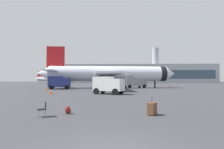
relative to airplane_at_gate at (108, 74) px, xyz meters
name	(u,v)px	position (x,y,z in m)	size (l,w,h in m)	color
airplane_at_gate	(108,74)	(0.00, 0.00, 0.00)	(35.76, 32.35, 10.50)	silver
airplane_taxiing	(55,79)	(-33.35, 55.53, -1.27)	(23.36, 21.06, 6.86)	white
service_truck	(59,82)	(-10.75, -6.04, -2.05)	(5.14, 3.32, 2.90)	navy
fuel_truck	(134,81)	(6.73, 0.49, -1.88)	(6.46, 4.65, 3.20)	gray
cargo_van	(108,84)	(1.12, -19.61, -2.21)	(4.83, 3.71, 2.60)	white
safety_cone_near	(46,89)	(-12.26, -9.56, -3.36)	(0.44, 0.44, 0.61)	#F2590C
safety_cone_mid	(51,91)	(-7.35, -20.07, -3.25)	(0.44, 0.44, 0.82)	#F2590C
safety_cone_far	(169,86)	(15.90, 1.47, -3.27)	(0.44, 0.44, 0.79)	#F2590C
rolling_suitcase	(152,109)	(4.69, -35.44, -3.27)	(0.68, 0.75, 1.10)	brown
traveller_backpack	(68,110)	(-0.53, -35.25, -3.42)	(0.36, 0.40, 0.48)	maroon
gate_chair	(43,108)	(-1.71, -36.21, -3.16)	(0.64, 0.64, 0.86)	black
terminal_building	(137,74)	(15.27, 81.58, 2.70)	(104.72, 18.37, 24.47)	#9EA3AD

